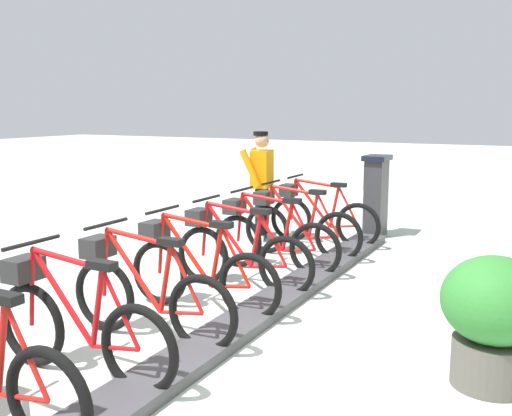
% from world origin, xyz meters
% --- Properties ---
extents(ground_plane, '(60.00, 60.00, 0.00)m').
position_xyz_m(ground_plane, '(0.00, 0.00, 0.00)').
color(ground_plane, silver).
extents(dock_rail_base, '(0.44, 9.10, 0.10)m').
position_xyz_m(dock_rail_base, '(0.00, 0.00, 0.05)').
color(dock_rail_base, '#47474C').
rests_on(dock_rail_base, ground).
extents(payment_kiosk, '(0.36, 0.52, 1.28)m').
position_xyz_m(payment_kiosk, '(0.05, -4.92, 0.67)').
color(payment_kiosk, '#38383D').
rests_on(payment_kiosk, ground).
extents(bike_docked_0, '(1.72, 0.54, 1.02)m').
position_xyz_m(bike_docked_0, '(0.63, -3.95, 0.43)').
color(bike_docked_0, black).
rests_on(bike_docked_0, ground).
extents(bike_docked_1, '(1.72, 0.54, 1.02)m').
position_xyz_m(bike_docked_1, '(0.63, -3.12, 0.43)').
color(bike_docked_1, black).
rests_on(bike_docked_1, ground).
extents(bike_docked_2, '(1.72, 0.54, 1.02)m').
position_xyz_m(bike_docked_2, '(0.63, -2.29, 0.43)').
color(bike_docked_2, black).
rests_on(bike_docked_2, ground).
extents(bike_docked_3, '(1.72, 0.54, 1.02)m').
position_xyz_m(bike_docked_3, '(0.63, -1.46, 0.43)').
color(bike_docked_3, black).
rests_on(bike_docked_3, ground).
extents(bike_docked_4, '(1.72, 0.54, 1.02)m').
position_xyz_m(bike_docked_4, '(0.63, -0.63, 0.43)').
color(bike_docked_4, black).
rests_on(bike_docked_4, ground).
extents(bike_docked_5, '(1.72, 0.54, 1.02)m').
position_xyz_m(bike_docked_5, '(0.63, 0.20, 0.43)').
color(bike_docked_5, black).
rests_on(bike_docked_5, ground).
extents(bike_docked_6, '(1.72, 0.54, 1.02)m').
position_xyz_m(bike_docked_6, '(0.63, 1.03, 0.43)').
color(bike_docked_6, black).
rests_on(bike_docked_6, ground).
extents(worker_near_rack, '(0.49, 0.67, 1.66)m').
position_xyz_m(worker_near_rack, '(1.51, -3.81, 0.91)').
color(worker_near_rack, white).
rests_on(worker_near_rack, ground).
extents(planter_bush, '(0.76, 0.76, 0.97)m').
position_xyz_m(planter_bush, '(-2.16, -0.26, 0.54)').
color(planter_bush, '#59544C').
rests_on(planter_bush, ground).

